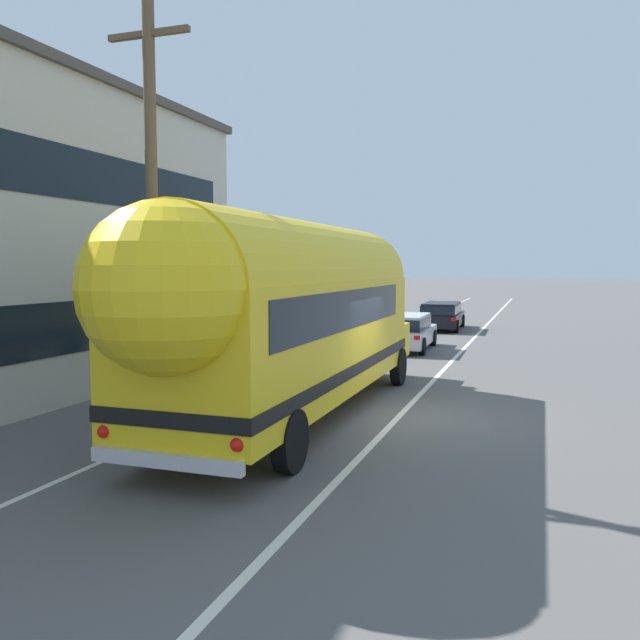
# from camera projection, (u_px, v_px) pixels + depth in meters

# --- Properties ---
(ground_plane) EXTENTS (300.00, 300.00, 0.00)m
(ground_plane) POSITION_uv_depth(u_px,v_px,m) (399.00, 417.00, 13.79)
(ground_plane) COLOR #565454
(lane_markings) EXTENTS (4.07, 80.00, 0.01)m
(lane_markings) POSITION_uv_depth(u_px,v_px,m) (417.00, 347.00, 25.69)
(lane_markings) COLOR silver
(lane_markings) RESTS_ON ground
(utility_pole) EXTENTS (1.80, 0.24, 8.50)m
(utility_pole) POSITION_uv_depth(u_px,v_px,m) (152.00, 204.00, 12.88)
(utility_pole) COLOR brown
(utility_pole) RESTS_ON ground
(painted_bus) EXTENTS (2.61, 12.40, 4.12)m
(painted_bus) POSITION_uv_depth(u_px,v_px,m) (290.00, 311.00, 13.05)
(painted_bus) COLOR yellow
(painted_bus) RESTS_ON ground
(car_lead) EXTENTS (2.06, 4.34, 1.37)m
(car_lead) POSITION_uv_depth(u_px,v_px,m) (404.00, 330.00, 24.58)
(car_lead) COLOR silver
(car_lead) RESTS_ON ground
(car_second) EXTENTS (2.02, 4.72, 1.37)m
(car_second) POSITION_uv_depth(u_px,v_px,m) (442.00, 314.00, 32.41)
(car_second) COLOR black
(car_second) RESTS_ON ground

